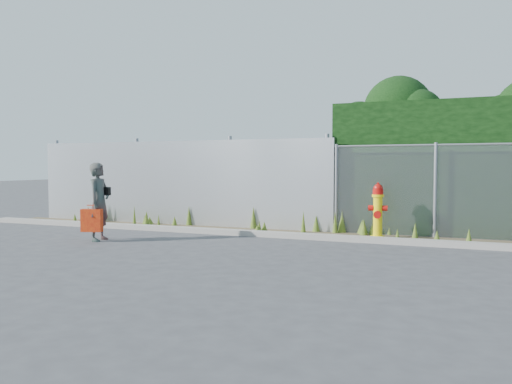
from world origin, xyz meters
The scene contains 10 objects.
ground centered at (0.00, 0.00, 0.00)m, with size 80.00×80.00×0.00m, color #3D3C3F.
curb centered at (0.00, 1.80, 0.06)m, with size 16.00×0.22×0.12m, color gray.
weed_strip centered at (0.70, 2.59, 0.13)m, with size 16.00×1.32×0.55m.
corrugated_fence centered at (-3.25, 3.01, 1.10)m, with size 8.50×0.21×2.30m.
chainlink_fence centered at (4.25, 3.00, 1.03)m, with size 6.50×0.07×2.05m.
hedge centered at (4.48, 4.00, 1.97)m, with size 7.52×2.06×3.73m.
fire_hydrant centered at (2.08, 2.41, 0.58)m, with size 0.40×0.36×1.20m.
woman centered at (-3.24, 0.00, 0.81)m, with size 0.59×0.39×1.61m, color #0F6154.
red_tote_bag centered at (-3.27, -0.20, 0.44)m, with size 0.42×0.15×0.55m.
black_shoulder_bag centered at (-3.20, 0.14, 1.02)m, with size 0.23×0.10×0.18m.
Camera 1 is at (3.60, -8.33, 1.55)m, focal length 35.00 mm.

